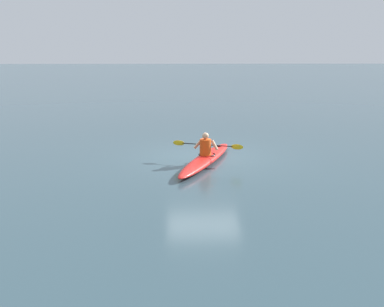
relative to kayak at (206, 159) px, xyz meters
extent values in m
plane|color=#334C56|center=(0.02, -0.90, -0.15)|extent=(160.00, 160.00, 0.00)
ellipsoid|color=red|center=(0.00, 0.00, 0.00)|extent=(2.31, 4.83, 0.29)
torus|color=black|center=(-0.04, -0.11, 0.12)|extent=(0.72, 0.72, 0.04)
cylinder|color=black|center=(-0.52, -1.38, 0.13)|extent=(0.18, 0.18, 0.02)
cylinder|color=#E04C14|center=(0.02, 0.06, 0.40)|extent=(0.36, 0.36, 0.51)
sphere|color=tan|center=(0.02, 0.06, 0.76)|extent=(0.21, 0.21, 0.21)
cylinder|color=black|center=(-0.05, -0.13, 0.43)|extent=(1.84, 0.71, 0.03)
ellipsoid|color=gold|center=(0.87, -0.47, 0.43)|extent=(0.39, 0.18, 0.17)
ellipsoid|color=gold|center=(-0.96, 0.21, 0.43)|extent=(0.39, 0.18, 0.17)
cylinder|color=tan|center=(0.26, -0.11, 0.46)|extent=(0.31, 0.16, 0.34)
cylinder|color=tan|center=(-0.27, 0.08, 0.46)|extent=(0.25, 0.26, 0.34)
camera|label=1|loc=(0.91, 15.02, 3.59)|focal=45.21mm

